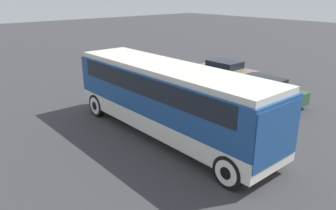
% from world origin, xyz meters
% --- Properties ---
extents(ground_plane, '(120.00, 120.00, 0.00)m').
position_xyz_m(ground_plane, '(0.00, 0.00, 0.00)').
color(ground_plane, '#38383A').
extents(tour_bus, '(10.37, 2.62, 3.10)m').
position_xyz_m(tour_bus, '(0.10, 0.00, 1.88)').
color(tour_bus, silver).
rests_on(tour_bus, ground_plane).
extents(parked_car_near, '(4.22, 1.83, 1.40)m').
position_xyz_m(parked_car_near, '(-4.34, 9.01, 0.71)').
color(parked_car_near, '#7A6B5B').
rests_on(parked_car_near, ground_plane).
extents(parked_car_mid, '(4.49, 1.91, 1.41)m').
position_xyz_m(parked_car_mid, '(0.05, 6.97, 0.71)').
color(parked_car_mid, '#2D5638').
rests_on(parked_car_mid, ground_plane).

